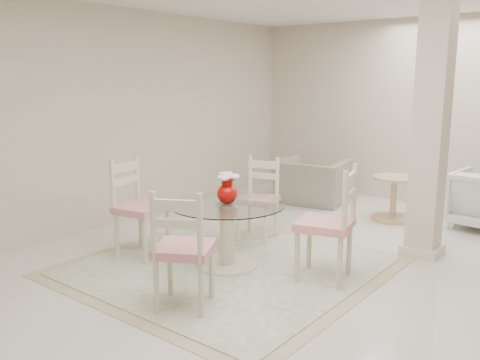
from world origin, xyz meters
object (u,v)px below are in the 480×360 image
Objects in this scene: red_vase at (227,188)px; dining_chair_west at (136,199)px; dining_table at (227,235)px; side_table at (393,200)px; dining_chair_east at (333,216)px; recliner_taupe at (311,181)px; column at (431,127)px; dining_chair_north at (260,192)px; dining_chair_south at (182,242)px.

dining_chair_west is (-0.98, -0.31, -0.20)m from red_vase.
dining_table is 3.64× the size of red_vase.
side_table is (0.61, 2.68, -0.53)m from red_vase.
side_table is at bearing 174.24° from dining_chair_east.
red_vase is 2.96m from recliner_taupe.
red_vase is at bearing -80.98° from dining_chair_west.
column is 1.98m from dining_chair_north.
recliner_taupe is at bearing 149.21° from column.
dining_chair_west is at bearing -86.49° from dining_chair_east.
dining_chair_south is (-0.64, -1.28, -0.04)m from dining_chair_east.
column is 2.40× the size of dining_table.
recliner_taupe is (-1.06, 3.80, -0.26)m from dining_chair_south.
dining_chair_east is 3.05m from recliner_taupe.
dining_chair_east is 1.14× the size of dining_chair_north.
column is 8.73× the size of red_vase.
column is 2.33m from dining_table.
recliner_taupe is (-0.72, 2.83, -0.48)m from red_vase.
dining_table is at bearing -85.67° from dining_chair_north.
dining_table is at bearing 161.57° from red_vase.
dining_table is 1.05m from dining_chair_south.
dining_chair_east is 1.07× the size of dining_chair_south.
column is at bearing 48.96° from red_vase.
dining_chair_north is 1.44m from dining_chair_west.
dining_table is (-1.38, -1.58, -1.02)m from column.
dining_table is at bearing -86.29° from dining_chair_east.
dining_chair_west reaches higher than red_vase.
dining_table is at bearing 95.56° from recliner_taupe.
dining_chair_south is (-1.04, -2.55, -0.77)m from column.
dining_chair_east is 2.05m from dining_chair_west.
dining_chair_north is at bearing -100.49° from dining_chair_south.
dining_chair_south reaches higher than side_table.
dining_chair_west is 3.17m from recliner_taupe.
dining_chair_north is 2.04m from dining_chair_south.
dining_chair_north reaches higher than side_table.
dining_chair_east is 1.44m from dining_chair_south.
recliner_taupe is at bearing 173.28° from side_table.
dining_chair_south is at bearing 96.86° from recliner_taupe.
dining_table is 0.95× the size of dining_chair_east.
side_table is (-0.36, 2.36, -0.36)m from dining_chair_east.
red_vase is (-1.38, -1.58, -0.55)m from column.
dining_chair_north is at bearing -160.03° from column.
column is at bearing 48.94° from dining_table.
column reaches higher than side_table.
dining_chair_west is at bearing 76.69° from recliner_taupe.
column is 4.64× the size of side_table.
dining_table is 1.06m from dining_chair_west.
dining_chair_east is at bearing 18.26° from red_vase.
dining_chair_north is at bearing -131.03° from dining_chair_east.
dining_chair_north reaches higher than red_vase.
red_vase is at bearing 95.58° from recliner_taupe.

